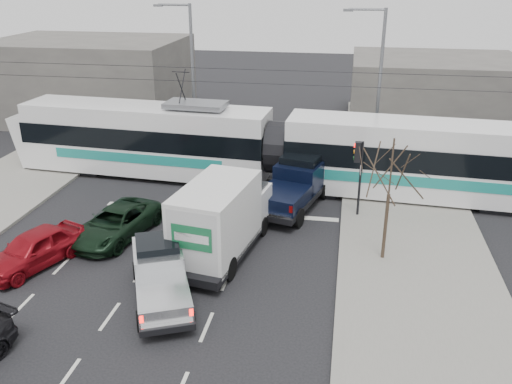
% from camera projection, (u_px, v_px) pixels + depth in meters
% --- Properties ---
extents(ground, '(120.00, 120.00, 0.00)m').
position_uv_depth(ground, '(184.00, 275.00, 20.89)').
color(ground, black).
rests_on(ground, ground).
extents(sidewalk_right, '(6.00, 60.00, 0.15)m').
position_uv_depth(sidewalk_right, '(425.00, 296.00, 19.44)').
color(sidewalk_right, gray).
rests_on(sidewalk_right, ground).
extents(rails, '(60.00, 1.60, 0.03)m').
position_uv_depth(rails, '(236.00, 182.00, 29.98)').
color(rails, '#33302D').
rests_on(rails, ground).
extents(building_left, '(14.00, 10.00, 6.00)m').
position_uv_depth(building_left, '(91.00, 79.00, 41.97)').
color(building_left, slate).
rests_on(building_left, ground).
extents(building_right, '(12.00, 10.00, 5.00)m').
position_uv_depth(building_right, '(434.00, 92.00, 39.88)').
color(building_right, slate).
rests_on(building_right, ground).
extents(bare_tree, '(2.40, 2.40, 5.00)m').
position_uv_depth(bare_tree, '(391.00, 173.00, 20.51)').
color(bare_tree, '#47382B').
rests_on(bare_tree, ground).
extents(traffic_signal, '(0.44, 0.44, 3.60)m').
position_uv_depth(traffic_signal, '(358.00, 163.00, 24.73)').
color(traffic_signal, black).
rests_on(traffic_signal, ground).
extents(street_lamp_near, '(2.38, 0.25, 9.00)m').
position_uv_depth(street_lamp_near, '(376.00, 80.00, 30.51)').
color(street_lamp_near, slate).
rests_on(street_lamp_near, ground).
extents(street_lamp_far, '(2.38, 0.25, 9.00)m').
position_uv_depth(street_lamp_far, '(190.00, 68.00, 34.15)').
color(street_lamp_far, slate).
rests_on(street_lamp_far, ground).
extents(catenary, '(60.00, 0.20, 7.00)m').
position_uv_depth(catenary, '(235.00, 113.00, 28.50)').
color(catenary, black).
rests_on(catenary, ground).
extents(tram, '(29.13, 4.86, 5.92)m').
position_uv_depth(tram, '(277.00, 149.00, 28.73)').
color(tram, white).
rests_on(tram, ground).
extents(silver_pickup, '(3.66, 5.42, 1.87)m').
position_uv_depth(silver_pickup, '(160.00, 272.00, 19.32)').
color(silver_pickup, black).
rests_on(silver_pickup, ground).
extents(box_truck, '(3.27, 6.81, 3.27)m').
position_uv_depth(box_truck, '(222.00, 219.00, 21.83)').
color(box_truck, black).
rests_on(box_truck, ground).
extents(navy_pickup, '(3.53, 6.10, 2.42)m').
position_uv_depth(navy_pickup, '(296.00, 183.00, 26.56)').
color(navy_pickup, black).
rests_on(navy_pickup, ground).
extents(green_car, '(3.16, 5.17, 1.34)m').
position_uv_depth(green_car, '(116.00, 223.00, 23.61)').
color(green_car, black).
rests_on(green_car, ground).
extents(red_car, '(3.19, 4.63, 1.46)m').
position_uv_depth(red_car, '(34.00, 249.00, 21.32)').
color(red_car, maroon).
rests_on(red_car, ground).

